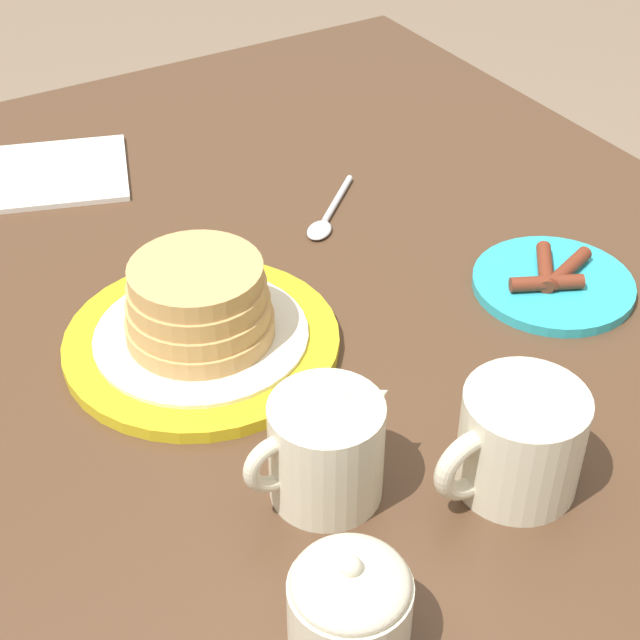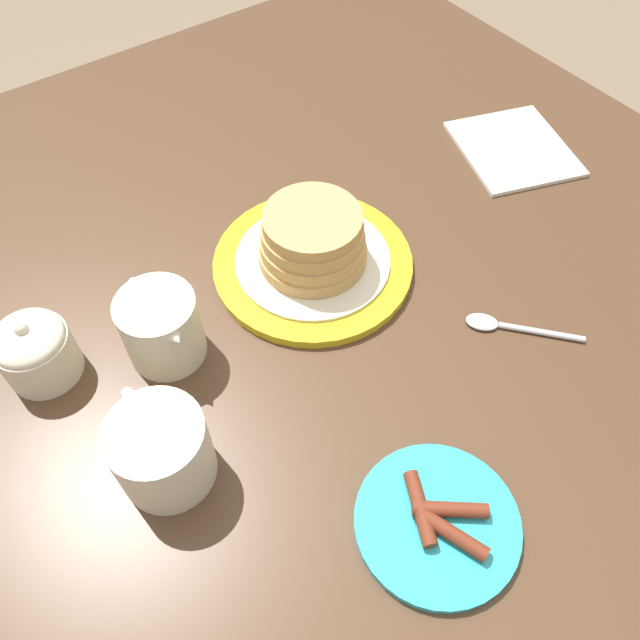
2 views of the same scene
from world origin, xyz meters
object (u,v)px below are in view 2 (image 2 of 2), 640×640
side_plate_bacon (437,522)px  coffee_mug (160,448)px  creamer_pitcher (162,327)px  spoon (505,326)px  napkin (513,149)px  pancake_plate (313,250)px  sugar_bowl (35,350)px

side_plate_bacon → coffee_mug: 0.26m
coffee_mug → creamer_pitcher: (0.12, -0.06, 0.00)m
spoon → napkin: bearing=-48.1°
creamer_pitcher → spoon: size_ratio=1.13×
napkin → spoon: bearing=131.9°
pancake_plate → sugar_bowl: (0.05, 0.32, 0.01)m
pancake_plate → sugar_bowl: pancake_plate is taller
creamer_pitcher → coffee_mug: bearing=152.1°
pancake_plate → coffee_mug: (-0.13, 0.26, 0.01)m
side_plate_bacon → spoon: bearing=-60.3°
pancake_plate → side_plate_bacon: bearing=164.3°
pancake_plate → coffee_mug: pancake_plate is taller
pancake_plate → coffee_mug: 0.29m
pancake_plate → napkin: pancake_plate is taller
coffee_mug → napkin: (0.14, -0.62, -0.04)m
pancake_plate → side_plate_bacon: pancake_plate is taller
pancake_plate → side_plate_bacon: 0.33m
coffee_mug → creamer_pitcher: 0.14m
pancake_plate → coffee_mug: bearing=115.9°
napkin → coffee_mug: bearing=102.8°
coffee_mug → napkin: size_ratio=0.60×
pancake_plate → side_plate_bacon: size_ratio=1.58×
spoon → side_plate_bacon: bearing=119.7°
napkin → spoon: spoon is taller
pancake_plate → creamer_pitcher: creamer_pitcher is taller
side_plate_bacon → creamer_pitcher: bearing=19.0°
side_plate_bacon → napkin: 0.56m
side_plate_bacon → pancake_plate: bearing=-15.7°
pancake_plate → napkin: bearing=-87.9°
creamer_pitcher → spoon: creamer_pitcher is taller
side_plate_bacon → coffee_mug: size_ratio=1.25×
sugar_bowl → napkin: (-0.04, -0.68, -0.04)m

